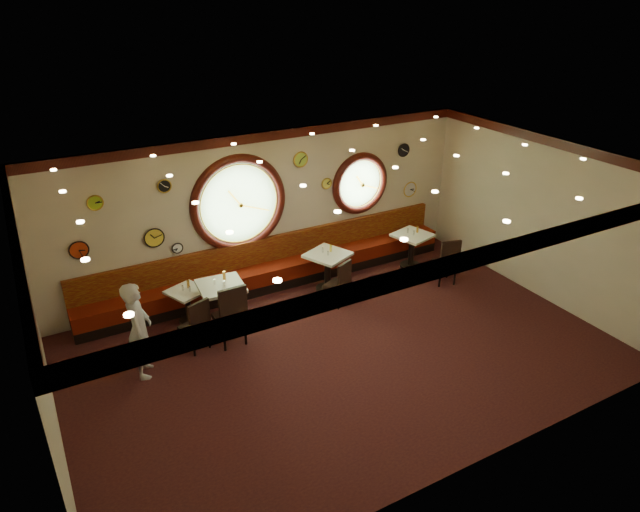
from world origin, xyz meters
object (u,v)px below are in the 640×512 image
at_px(chair_c, 341,280).
at_px(table_a, 188,302).
at_px(condiment_d_salt, 408,231).
at_px(condiment_a_pepper, 190,289).
at_px(condiment_c_salt, 323,250).
at_px(condiment_a_salt, 183,288).
at_px(condiment_c_pepper, 328,253).
at_px(waiter, 139,330).
at_px(condiment_d_bottle, 417,229).
at_px(table_c, 328,267).
at_px(condiment_b_pepper, 224,283).
at_px(chair_a, 197,322).
at_px(condiment_b_bottle, 224,276).
at_px(table_b, 222,300).
at_px(condiment_d_pepper, 414,233).
at_px(condiment_a_bottle, 188,284).
at_px(chair_b, 231,312).
at_px(condiment_b_salt, 215,282).
at_px(condiment_c_bottle, 331,248).
at_px(table_d, 412,246).
at_px(chair_d, 448,259).

bearing_deg(chair_c, table_a, 139.80).
height_order(condiment_d_salt, condiment_a_pepper, condiment_d_salt).
height_order(table_a, condiment_c_salt, condiment_c_salt).
relative_size(condiment_a_salt, condiment_c_pepper, 1.14).
xyz_separation_m(condiment_d_salt, waiter, (-6.04, -1.08, -0.02)).
relative_size(condiment_d_bottle, waiter, 0.09).
height_order(table_c, condiment_b_pepper, condiment_b_pepper).
bearing_deg(waiter, chair_a, -63.36).
bearing_deg(condiment_a_salt, chair_a, -94.11).
bearing_deg(condiment_b_bottle, chair_c, -13.34).
bearing_deg(chair_a, table_b, 19.32).
bearing_deg(waiter, condiment_b_pepper, -53.30).
distance_m(table_a, condiment_d_pepper, 5.02).
relative_size(chair_a, condiment_a_salt, 6.11).
height_order(condiment_c_pepper, condiment_b_bottle, condiment_b_bottle).
bearing_deg(waiter, condiment_a_bottle, -27.60).
distance_m(table_a, chair_b, 1.21).
xyz_separation_m(condiment_b_salt, condiment_b_pepper, (0.13, -0.15, 0.00)).
relative_size(condiment_c_pepper, condiment_a_bottle, 0.56).
bearing_deg(table_b, condiment_b_salt, 144.07).
bearing_deg(table_a, condiment_c_bottle, -2.71).
height_order(condiment_d_pepper, waiter, waiter).
xyz_separation_m(table_b, chair_b, (-0.06, -0.66, 0.13)).
bearing_deg(condiment_c_salt, table_a, 178.00).
relative_size(condiment_b_pepper, condiment_d_bottle, 0.71).
distance_m(condiment_b_salt, condiment_a_bottle, 0.60).
bearing_deg(table_c, table_d, 0.75).
bearing_deg(condiment_d_pepper, table_d, 82.68).
height_order(table_d, chair_a, chair_a).
bearing_deg(condiment_a_pepper, condiment_c_salt, -0.49).
xyz_separation_m(chair_c, condiment_b_salt, (-2.36, 0.45, 0.37)).
height_order(condiment_c_bottle, condiment_d_bottle, condiment_c_bottle).
distance_m(table_d, condiment_a_pepper, 4.96).
distance_m(chair_a, condiment_a_salt, 1.01).
bearing_deg(table_b, condiment_d_pepper, 2.83).
height_order(table_c, condiment_a_salt, table_c).
relative_size(condiment_d_pepper, condiment_d_bottle, 0.66).
xyz_separation_m(table_c, condiment_a_bottle, (-2.79, 0.28, 0.23)).
bearing_deg(table_d, chair_c, -163.47).
bearing_deg(condiment_b_pepper, condiment_c_bottle, 9.05).
distance_m(condiment_c_pepper, waiter, 4.02).
distance_m(condiment_c_salt, condiment_b_pepper, 2.28).
height_order(chair_d, condiment_c_pepper, chair_d).
distance_m(condiment_a_salt, waiter, 1.57).
bearing_deg(condiment_d_salt, condiment_b_salt, -176.08).
height_order(chair_b, condiment_a_bottle, chair_b).
bearing_deg(condiment_d_pepper, condiment_a_pepper, 178.32).
distance_m(condiment_a_pepper, waiter, 1.57).
bearing_deg(chair_d, table_d, 112.74).
relative_size(table_d, condiment_d_bottle, 6.04).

